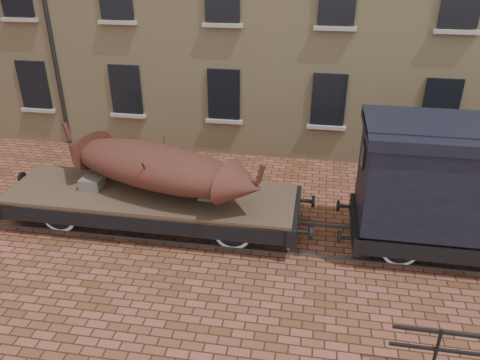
# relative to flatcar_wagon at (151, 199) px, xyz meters

# --- Properties ---
(ground) EXTENTS (90.00, 90.00, 0.00)m
(ground) POSITION_rel_flatcar_wagon_xyz_m (3.47, -0.00, -0.80)
(ground) COLOR #54321E
(rail_track) EXTENTS (30.00, 1.52, 0.06)m
(rail_track) POSITION_rel_flatcar_wagon_xyz_m (3.47, -0.00, -0.77)
(rail_track) COLOR #59595E
(rail_track) RESTS_ON ground
(flatcar_wagon) EXTENTS (8.48, 2.30, 1.28)m
(flatcar_wagon) POSITION_rel_flatcar_wagon_xyz_m (0.00, 0.00, 0.00)
(flatcar_wagon) COLOR #493A31
(flatcar_wagon) RESTS_ON ground
(iron_boat) EXTENTS (5.93, 3.09, 1.46)m
(iron_boat) POSITION_rel_flatcar_wagon_xyz_m (0.20, 0.00, 0.97)
(iron_boat) COLOR #4B1C15
(iron_boat) RESTS_ON flatcar_wagon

